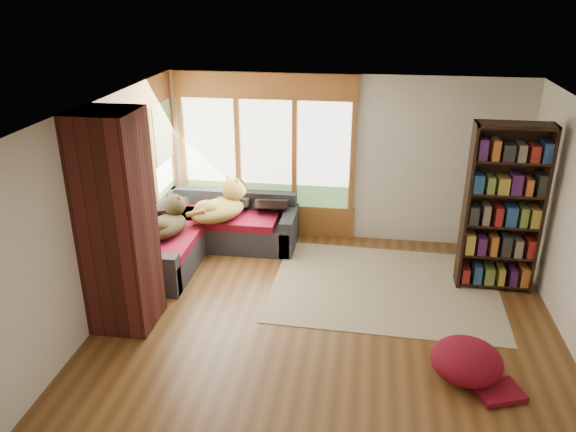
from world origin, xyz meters
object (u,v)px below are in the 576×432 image
(brick_chimney, at_px, (117,224))
(dog_brindle, at_px, (167,218))
(dog_tan, at_px, (221,201))
(area_rug, at_px, (384,287))
(bookshelf, at_px, (503,209))
(pouf, at_px, (467,360))
(sectional_sofa, at_px, (209,232))

(brick_chimney, height_order, dog_brindle, brick_chimney)
(dog_tan, bearing_deg, area_rug, -71.86)
(bookshelf, distance_m, pouf, 2.30)
(sectional_sofa, distance_m, area_rug, 2.78)
(dog_tan, xyz_separation_m, dog_brindle, (-0.62, -0.63, -0.04))
(area_rug, xyz_separation_m, bookshelf, (1.44, 0.25, 1.12))
(sectional_sofa, bearing_deg, dog_brindle, -127.27)
(pouf, height_order, dog_tan, dog_tan)
(bookshelf, relative_size, dog_brindle, 2.52)
(area_rug, distance_m, dog_tan, 2.70)
(dog_tan, height_order, dog_brindle, dog_tan)
(bookshelf, height_order, dog_brindle, bookshelf)
(dog_brindle, bearing_deg, brick_chimney, -167.68)
(area_rug, distance_m, dog_brindle, 3.17)
(sectional_sofa, distance_m, dog_tan, 0.54)
(pouf, bearing_deg, dog_brindle, 153.40)
(sectional_sofa, distance_m, dog_brindle, 0.85)
(area_rug, distance_m, pouf, 1.96)
(bookshelf, bearing_deg, dog_brindle, -179.16)
(pouf, xyz_separation_m, dog_tan, (-3.27, 2.58, 0.59))
(dog_tan, bearing_deg, brick_chimney, -160.79)
(area_rug, xyz_separation_m, dog_tan, (-2.45, 0.81, 0.80))
(pouf, distance_m, dog_tan, 4.20)
(brick_chimney, height_order, dog_tan, brick_chimney)
(bookshelf, height_order, pouf, bookshelf)
(brick_chimney, bearing_deg, dog_tan, 72.82)
(area_rug, bearing_deg, bookshelf, 9.68)
(brick_chimney, bearing_deg, sectional_sofa, 77.71)
(bookshelf, bearing_deg, dog_tan, 171.75)
(sectional_sofa, relative_size, bookshelf, 0.98)
(sectional_sofa, height_order, dog_tan, dog_tan)
(bookshelf, relative_size, dog_tan, 2.10)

